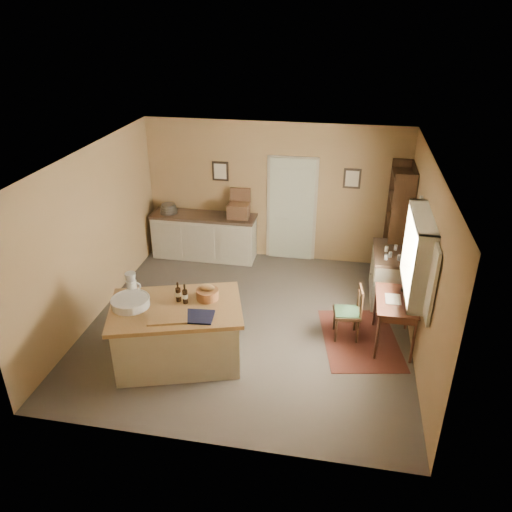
{
  "coord_description": "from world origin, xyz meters",
  "views": [
    {
      "loc": [
        1.33,
        -6.54,
        4.56
      ],
      "look_at": [
        0.08,
        0.14,
        1.15
      ],
      "focal_mm": 35.0,
      "sensor_mm": 36.0,
      "label": 1
    }
  ],
  "objects_px": {
    "shelving_unit": "(400,225)",
    "sideboard": "(205,235)",
    "right_cabinet": "(389,275)",
    "writing_desk": "(396,305)",
    "desk_chair": "(347,313)",
    "work_island": "(177,332)"
  },
  "relations": [
    {
      "from": "writing_desk",
      "to": "desk_chair",
      "type": "bearing_deg",
      "value": 176.57
    },
    {
      "from": "writing_desk",
      "to": "shelving_unit",
      "type": "relative_size",
      "value": 0.44
    },
    {
      "from": "sideboard",
      "to": "shelving_unit",
      "type": "height_order",
      "value": "shelving_unit"
    },
    {
      "from": "desk_chair",
      "to": "right_cabinet",
      "type": "height_order",
      "value": "right_cabinet"
    },
    {
      "from": "work_island",
      "to": "shelving_unit",
      "type": "xyz_separation_m",
      "value": [
        3.17,
        3.06,
        0.59
      ]
    },
    {
      "from": "sideboard",
      "to": "desk_chair",
      "type": "height_order",
      "value": "sideboard"
    },
    {
      "from": "writing_desk",
      "to": "desk_chair",
      "type": "distance_m",
      "value": 0.73
    },
    {
      "from": "writing_desk",
      "to": "shelving_unit",
      "type": "bearing_deg",
      "value": 85.73
    },
    {
      "from": "desk_chair",
      "to": "right_cabinet",
      "type": "bearing_deg",
      "value": 54.83
    },
    {
      "from": "right_cabinet",
      "to": "sideboard",
      "type": "bearing_deg",
      "value": 164.26
    },
    {
      "from": "desk_chair",
      "to": "shelving_unit",
      "type": "height_order",
      "value": "shelving_unit"
    },
    {
      "from": "sideboard",
      "to": "writing_desk",
      "type": "xyz_separation_m",
      "value": [
        3.54,
        -2.31,
        0.19
      ]
    },
    {
      "from": "work_island",
      "to": "shelving_unit",
      "type": "bearing_deg",
      "value": 26.89
    },
    {
      "from": "work_island",
      "to": "shelving_unit",
      "type": "distance_m",
      "value": 4.44
    },
    {
      "from": "shelving_unit",
      "to": "sideboard",
      "type": "bearing_deg",
      "value": 176.52
    },
    {
      "from": "sideboard",
      "to": "right_cabinet",
      "type": "height_order",
      "value": "sideboard"
    },
    {
      "from": "right_cabinet",
      "to": "shelving_unit",
      "type": "xyz_separation_m",
      "value": [
        0.16,
        0.77,
        0.61
      ]
    },
    {
      "from": "work_island",
      "to": "sideboard",
      "type": "height_order",
      "value": "work_island"
    },
    {
      "from": "desk_chair",
      "to": "right_cabinet",
      "type": "distance_m",
      "value": 1.44
    },
    {
      "from": "right_cabinet",
      "to": "shelving_unit",
      "type": "distance_m",
      "value": 1.0
    },
    {
      "from": "sideboard",
      "to": "desk_chair",
      "type": "bearing_deg",
      "value": -38.44
    },
    {
      "from": "sideboard",
      "to": "writing_desk",
      "type": "height_order",
      "value": "sideboard"
    }
  ]
}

